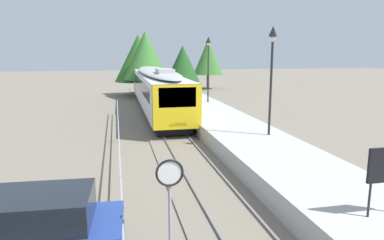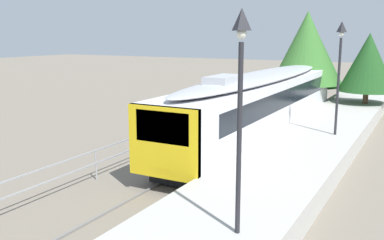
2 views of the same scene
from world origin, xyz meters
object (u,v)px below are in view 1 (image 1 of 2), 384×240
Objects in this scene: commuter_train at (157,87)px; platform_lamp_mid_platform at (272,60)px; speed_limit_sign at (170,189)px; parked_suv_blue at (17,238)px; platform_lamp_far_end at (208,57)px.

platform_lamp_mid_platform reaches higher than commuter_train.
commuter_train reaches higher than speed_limit_sign.
speed_limit_sign is 3.48m from parked_suv_blue.
commuter_train is 14.03m from platform_lamp_mid_platform.
platform_lamp_mid_platform and platform_lamp_far_end have the same top height.
commuter_train is at bearing 84.13° from speed_limit_sign.
commuter_train reaches higher than parked_suv_blue.
platform_lamp_far_end is 1.91× the size of speed_limit_sign.
platform_lamp_far_end is at bearing 90.00° from platform_lamp_mid_platform.
platform_lamp_mid_platform is at bearing 54.74° from speed_limit_sign.
platform_lamp_mid_platform is 11.40m from speed_limit_sign.
commuter_train is 7.24× the size of speed_limit_sign.
parked_suv_blue is at bearing -138.66° from platform_lamp_mid_platform.
commuter_train is 4.33× the size of parked_suv_blue.
platform_lamp_mid_platform is 1.14× the size of parked_suv_blue.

